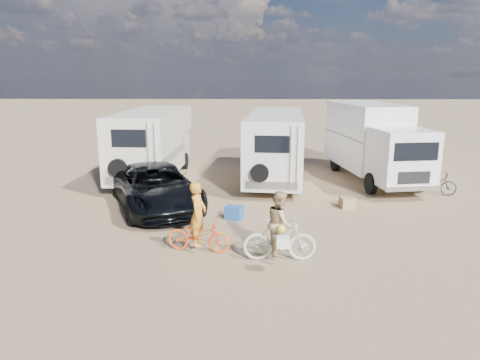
{
  "coord_description": "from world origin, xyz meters",
  "views": [
    {
      "loc": [
        -0.99,
        -10.7,
        4.3
      ],
      "look_at": [
        -1.23,
        1.72,
        1.3
      ],
      "focal_mm": 32.6,
      "sensor_mm": 36.0,
      "label": 1
    }
  ],
  "objects_px": {
    "cooler": "(234,212)",
    "crate": "(347,203)",
    "bike_woman": "(280,240)",
    "rider_man": "(198,221)",
    "bike_man": "(198,235)",
    "rider_woman": "(280,230)",
    "box_truck": "(375,143)",
    "rv_main": "(276,147)",
    "dark_suv": "(156,187)",
    "rv_left": "(153,145)",
    "bike_parked": "(433,183)"
  },
  "relations": [
    {
      "from": "bike_man",
      "to": "dark_suv",
      "type": "bearing_deg",
      "value": 37.44
    },
    {
      "from": "bike_parked",
      "to": "crate",
      "type": "relative_size",
      "value": 3.72
    },
    {
      "from": "box_truck",
      "to": "bike_man",
      "type": "xyz_separation_m",
      "value": [
        -6.42,
        -7.65,
        -1.15
      ]
    },
    {
      "from": "box_truck",
      "to": "bike_woman",
      "type": "distance_m",
      "value": 9.35
    },
    {
      "from": "bike_woman",
      "to": "crate",
      "type": "distance_m",
      "value": 4.98
    },
    {
      "from": "rv_left",
      "to": "bike_man",
      "type": "xyz_separation_m",
      "value": [
        2.8,
        -7.92,
        -1.01
      ]
    },
    {
      "from": "rv_main",
      "to": "rv_left",
      "type": "bearing_deg",
      "value": -176.34
    },
    {
      "from": "dark_suv",
      "to": "bike_man",
      "type": "bearing_deg",
      "value": -86.99
    },
    {
      "from": "cooler",
      "to": "bike_woman",
      "type": "bearing_deg",
      "value": -47.75
    },
    {
      "from": "dark_suv",
      "to": "crate",
      "type": "height_order",
      "value": "dark_suv"
    },
    {
      "from": "box_truck",
      "to": "rider_woman",
      "type": "relative_size",
      "value": 4.35
    },
    {
      "from": "crate",
      "to": "dark_suv",
      "type": "bearing_deg",
      "value": -179.04
    },
    {
      "from": "dark_suv",
      "to": "bike_woman",
      "type": "bearing_deg",
      "value": -71.07
    },
    {
      "from": "rv_main",
      "to": "cooler",
      "type": "bearing_deg",
      "value": -101.15
    },
    {
      "from": "rv_left",
      "to": "bike_man",
      "type": "bearing_deg",
      "value": -68.71
    },
    {
      "from": "bike_man",
      "to": "rider_man",
      "type": "height_order",
      "value": "rider_man"
    },
    {
      "from": "cooler",
      "to": "crate",
      "type": "bearing_deg",
      "value": 39.12
    },
    {
      "from": "rv_main",
      "to": "rider_woman",
      "type": "xyz_separation_m",
      "value": [
        -0.38,
        -8.27,
        -0.63
      ]
    },
    {
      "from": "rider_woman",
      "to": "crate",
      "type": "height_order",
      "value": "rider_woman"
    },
    {
      "from": "rv_left",
      "to": "dark_suv",
      "type": "relative_size",
      "value": 1.26
    },
    {
      "from": "bike_woman",
      "to": "rider_man",
      "type": "distance_m",
      "value": 2.07
    },
    {
      "from": "rv_left",
      "to": "rider_man",
      "type": "xyz_separation_m",
      "value": [
        2.8,
        -7.92,
        -0.63
      ]
    },
    {
      "from": "crate",
      "to": "bike_man",
      "type": "bearing_deg",
      "value": -140.37
    },
    {
      "from": "bike_woman",
      "to": "crate",
      "type": "height_order",
      "value": "bike_woman"
    },
    {
      "from": "dark_suv",
      "to": "bike_parked",
      "type": "relative_size",
      "value": 3.11
    },
    {
      "from": "bike_woman",
      "to": "bike_parked",
      "type": "bearing_deg",
      "value": -45.53
    },
    {
      "from": "bike_woman",
      "to": "crate",
      "type": "relative_size",
      "value": 3.92
    },
    {
      "from": "dark_suv",
      "to": "bike_woman",
      "type": "height_order",
      "value": "dark_suv"
    },
    {
      "from": "rv_left",
      "to": "dark_suv",
      "type": "bearing_deg",
      "value": -75.14
    },
    {
      "from": "rv_left",
      "to": "box_truck",
      "type": "bearing_deg",
      "value": 0.12
    },
    {
      "from": "rv_left",
      "to": "box_truck",
      "type": "distance_m",
      "value": 9.22
    },
    {
      "from": "rv_main",
      "to": "crate",
      "type": "height_order",
      "value": "rv_main"
    },
    {
      "from": "crate",
      "to": "rv_main",
      "type": "bearing_deg",
      "value": 118.32
    },
    {
      "from": "rv_main",
      "to": "rider_man",
      "type": "xyz_separation_m",
      "value": [
        -2.36,
        -7.75,
        -0.6
      ]
    },
    {
      "from": "rv_left",
      "to": "bike_woman",
      "type": "relative_size",
      "value": 3.73
    },
    {
      "from": "bike_woman",
      "to": "rider_man",
      "type": "bearing_deg",
      "value": 74.94
    },
    {
      "from": "bike_parked",
      "to": "crate",
      "type": "bearing_deg",
      "value": 134.2
    },
    {
      "from": "rv_left",
      "to": "dark_suv",
      "type": "xyz_separation_m",
      "value": [
        0.99,
        -4.28,
        -0.71
      ]
    },
    {
      "from": "box_truck",
      "to": "rider_man",
      "type": "distance_m",
      "value": 10.01
    },
    {
      "from": "bike_woman",
      "to": "cooler",
      "type": "height_order",
      "value": "bike_woman"
    },
    {
      "from": "rv_left",
      "to": "rider_woman",
      "type": "height_order",
      "value": "rv_left"
    },
    {
      "from": "rider_woman",
      "to": "crate",
      "type": "distance_m",
      "value": 5.0
    },
    {
      "from": "box_truck",
      "to": "bike_woman",
      "type": "xyz_separation_m",
      "value": [
        -4.44,
        -8.17,
        -1.04
      ]
    },
    {
      "from": "rv_main",
      "to": "rv_left",
      "type": "height_order",
      "value": "rv_left"
    },
    {
      "from": "box_truck",
      "to": "dark_suv",
      "type": "height_order",
      "value": "box_truck"
    },
    {
      "from": "bike_man",
      "to": "crate",
      "type": "xyz_separation_m",
      "value": [
        4.52,
        3.75,
        -0.24
      ]
    },
    {
      "from": "box_truck",
      "to": "bike_woman",
      "type": "relative_size",
      "value": 3.82
    },
    {
      "from": "bike_man",
      "to": "rider_woman",
      "type": "height_order",
      "value": "rider_woman"
    },
    {
      "from": "bike_parked",
      "to": "rv_main",
      "type": "bearing_deg",
      "value": 85.88
    },
    {
      "from": "rv_left",
      "to": "crate",
      "type": "bearing_deg",
      "value": -27.87
    }
  ]
}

